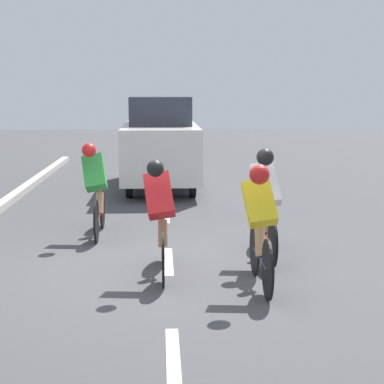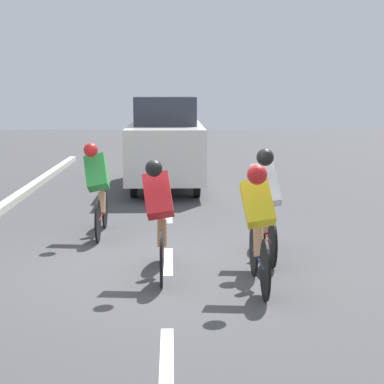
{
  "view_description": "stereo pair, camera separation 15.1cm",
  "coord_description": "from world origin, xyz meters",
  "px_view_note": "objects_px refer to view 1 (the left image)",
  "views": [
    {
      "loc": [
        0.1,
        7.97,
        2.3
      ],
      "look_at": [
        -0.32,
        -0.47,
        0.95
      ],
      "focal_mm": 60.0,
      "sensor_mm": 36.0,
      "label": 1
    },
    {
      "loc": [
        -0.05,
        7.97,
        2.3
      ],
      "look_at": [
        -0.32,
        -0.47,
        0.95
      ],
      "focal_mm": 60.0,
      "sensor_mm": 36.0,
      "label": 2
    }
  ],
  "objects_px": {
    "cyclist_yellow": "(260,223)",
    "support_car": "(161,142)",
    "cyclist_red": "(160,216)",
    "cyclist_green": "(96,187)",
    "cyclist_white": "(266,200)"
  },
  "relations": [
    {
      "from": "cyclist_yellow",
      "to": "cyclist_green",
      "type": "bearing_deg",
      "value": -52.77
    },
    {
      "from": "cyclist_yellow",
      "to": "support_car",
      "type": "xyz_separation_m",
      "value": [
        1.13,
        -8.0,
        0.29
      ]
    },
    {
      "from": "cyclist_green",
      "to": "support_car",
      "type": "height_order",
      "value": "support_car"
    },
    {
      "from": "cyclist_red",
      "to": "cyclist_green",
      "type": "bearing_deg",
      "value": -66.2
    },
    {
      "from": "cyclist_green",
      "to": "support_car",
      "type": "distance_m",
      "value": 5.27
    },
    {
      "from": "cyclist_white",
      "to": "cyclist_green",
      "type": "distance_m",
      "value": 2.87
    },
    {
      "from": "cyclist_white",
      "to": "cyclist_green",
      "type": "height_order",
      "value": "cyclist_white"
    },
    {
      "from": "cyclist_green",
      "to": "cyclist_red",
      "type": "xyz_separation_m",
      "value": [
        -1.01,
        2.29,
        -0.02
      ]
    },
    {
      "from": "cyclist_green",
      "to": "cyclist_yellow",
      "type": "xyz_separation_m",
      "value": [
        -2.16,
        2.84,
        -0.01
      ]
    },
    {
      "from": "cyclist_yellow",
      "to": "support_car",
      "type": "bearing_deg",
      "value": -81.97
    },
    {
      "from": "cyclist_green",
      "to": "cyclist_yellow",
      "type": "relative_size",
      "value": 1.02
    },
    {
      "from": "cyclist_yellow",
      "to": "cyclist_red",
      "type": "bearing_deg",
      "value": -25.49
    },
    {
      "from": "cyclist_white",
      "to": "cyclist_red",
      "type": "bearing_deg",
      "value": 28.85
    },
    {
      "from": "cyclist_red",
      "to": "support_car",
      "type": "xyz_separation_m",
      "value": [
        -0.02,
        -7.45,
        0.3
      ]
    },
    {
      "from": "cyclist_yellow",
      "to": "support_car",
      "type": "height_order",
      "value": "support_car"
    }
  ]
}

